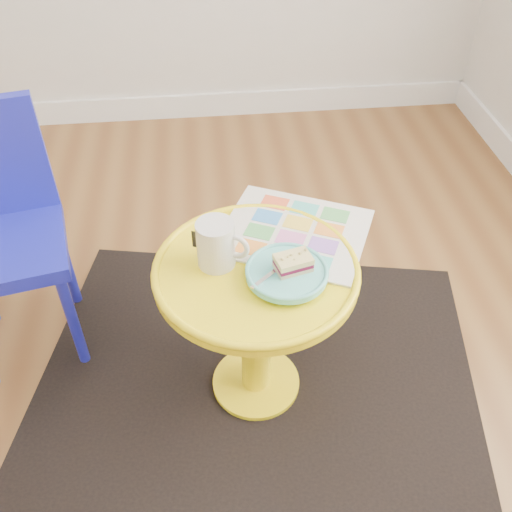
{
  "coord_description": "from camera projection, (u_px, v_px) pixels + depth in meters",
  "views": [
    {
      "loc": [
        0.61,
        -0.71,
        1.44
      ],
      "look_at": [
        0.72,
        0.3,
        0.52
      ],
      "focal_mm": 40.0,
      "sensor_mm": 36.0,
      "label": 1
    }
  ],
  "objects": [
    {
      "name": "mug",
      "position": [
        217.0,
        243.0,
        1.36
      ],
      "size": [
        0.13,
        0.09,
        0.12
      ],
      "rotation": [
        0.0,
        0.0,
        -0.43
      ],
      "color": "silver",
      "rests_on": "side_table"
    },
    {
      "name": "rug",
      "position": [
        256.0,
        384.0,
        1.71
      ],
      "size": [
        1.5,
        1.34,
        0.01
      ],
      "primitive_type": "cube",
      "rotation": [
        0.0,
        0.0,
        -0.2
      ],
      "color": "black",
      "rests_on": "ground"
    },
    {
      "name": "cake_slice",
      "position": [
        293.0,
        263.0,
        1.34
      ],
      "size": [
        0.1,
        0.08,
        0.04
      ],
      "rotation": [
        0.0,
        0.0,
        0.26
      ],
      "color": "#D3BC8C",
      "rests_on": "plate"
    },
    {
      "name": "side_table",
      "position": [
        256.0,
        306.0,
        1.48
      ],
      "size": [
        0.51,
        0.51,
        0.48
      ],
      "color": "yellow",
      "rests_on": "ground"
    },
    {
      "name": "fork",
      "position": [
        275.0,
        271.0,
        1.34
      ],
      "size": [
        0.12,
        0.1,
        0.0
      ],
      "rotation": [
        0.0,
        0.0,
        -0.86
      ],
      "color": "silver",
      "rests_on": "plate"
    },
    {
      "name": "plate",
      "position": [
        287.0,
        273.0,
        1.35
      ],
      "size": [
        0.2,
        0.2,
        0.02
      ],
      "color": "#5EC7C2",
      "rests_on": "newspaper"
    },
    {
      "name": "newspaper",
      "position": [
        294.0,
        232.0,
        1.49
      ],
      "size": [
        0.46,
        0.44,
        0.01
      ],
      "primitive_type": "cube",
      "rotation": [
        0.0,
        0.0,
        -0.44
      ],
      "color": "silver",
      "rests_on": "side_table"
    }
  ]
}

